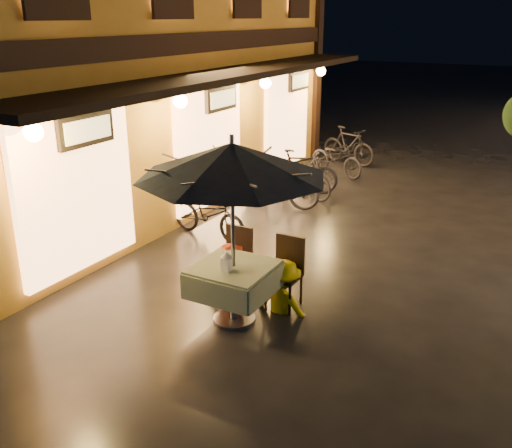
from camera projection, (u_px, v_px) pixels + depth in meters
The scene contains 15 objects.
ground at pixel (273, 354), 6.74m from camera, with size 90.00×90.00×0.00m, color black.
west_building at pixel (109, 18), 11.32m from camera, with size 5.90×11.40×7.40m.
cafe_table at pixel (234, 279), 7.29m from camera, with size 0.99×0.99×0.78m.
patio_umbrella at pixel (232, 160), 6.75m from camera, with size 2.36×2.36×2.46m.
cafe_chair_left at pixel (236, 257), 8.09m from camera, with size 0.42×0.42×0.97m.
cafe_chair_right at pixel (287, 268), 7.73m from camera, with size 0.42×0.42×0.97m.
table_lantern at pixel (226, 260), 7.04m from camera, with size 0.16×0.16×0.25m.
person_orange at pixel (228, 245), 7.84m from camera, with size 0.77×0.60×1.59m, color #F45634.
person_yellow at pixel (283, 262), 7.54m from camera, with size 0.90×0.52×1.39m, color #D2BD00.
bicycle_0 at pixel (209, 214), 10.15m from camera, with size 0.58×1.66×0.87m, color black.
bicycle_1 at pixel (279, 185), 11.64m from camera, with size 0.47×1.67×1.00m, color black.
bicycle_2 at pixel (297, 178), 12.37m from camera, with size 0.58×1.67×0.88m, color #232329.
bicycle_3 at pixel (300, 172), 12.62m from camera, with size 0.47×1.67×1.00m, color #232229.
bicycle_4 at pixel (337, 158), 14.12m from camera, with size 0.58×1.67×0.88m, color black.
bicycle_5 at pixel (348, 146), 15.19m from camera, with size 0.46×1.64×0.99m, color black.
Camera 1 is at (2.59, -5.19, 3.77)m, focal length 40.00 mm.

